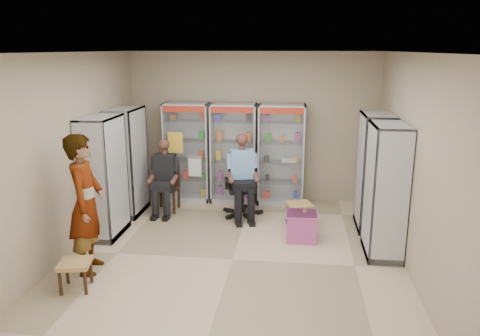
# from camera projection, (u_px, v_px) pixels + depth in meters

# --- Properties ---
(floor) EXTENTS (6.00, 6.00, 0.00)m
(floor) POSITION_uv_depth(u_px,v_px,m) (232.00, 259.00, 6.97)
(floor) COLOR tan
(floor) RESTS_ON ground
(room_shell) EXTENTS (5.02, 6.02, 3.01)m
(room_shell) POSITION_uv_depth(u_px,v_px,m) (232.00, 129.00, 6.48)
(room_shell) COLOR tan
(room_shell) RESTS_ON ground
(cabinet_back_left) EXTENTS (0.90, 0.50, 2.00)m
(cabinet_back_left) POSITION_uv_depth(u_px,v_px,m) (188.00, 152.00, 9.50)
(cabinet_back_left) COLOR #B6B9BD
(cabinet_back_left) RESTS_ON floor
(cabinet_back_mid) EXTENTS (0.90, 0.50, 2.00)m
(cabinet_back_mid) POSITION_uv_depth(u_px,v_px,m) (234.00, 154.00, 9.39)
(cabinet_back_mid) COLOR #AFB2B7
(cabinet_back_mid) RESTS_ON floor
(cabinet_back_right) EXTENTS (0.90, 0.50, 2.00)m
(cabinet_back_right) POSITION_uv_depth(u_px,v_px,m) (281.00, 155.00, 9.27)
(cabinet_back_right) COLOR silver
(cabinet_back_right) RESTS_ON floor
(cabinet_right_far) EXTENTS (0.90, 0.50, 2.00)m
(cabinet_right_far) POSITION_uv_depth(u_px,v_px,m) (374.00, 172.00, 7.99)
(cabinet_right_far) COLOR #A3A4AA
(cabinet_right_far) RESTS_ON floor
(cabinet_right_near) EXTENTS (0.90, 0.50, 2.00)m
(cabinet_right_near) POSITION_uv_depth(u_px,v_px,m) (385.00, 191.00, 6.93)
(cabinet_right_near) COLOR #ACAEB4
(cabinet_right_near) RESTS_ON floor
(cabinet_left_far) EXTENTS (0.90, 0.50, 2.00)m
(cabinet_left_far) POSITION_uv_depth(u_px,v_px,m) (127.00, 162.00, 8.72)
(cabinet_left_far) COLOR #A2A5A9
(cabinet_left_far) RESTS_ON floor
(cabinet_left_near) EXTENTS (0.90, 0.50, 2.00)m
(cabinet_left_near) POSITION_uv_depth(u_px,v_px,m) (104.00, 177.00, 7.66)
(cabinet_left_near) COLOR silver
(cabinet_left_near) RESTS_ON floor
(wooden_chair) EXTENTS (0.42, 0.42, 0.94)m
(wooden_chair) POSITION_uv_depth(u_px,v_px,m) (167.00, 187.00, 8.96)
(wooden_chair) COLOR black
(wooden_chair) RESTS_ON floor
(seated_customer) EXTENTS (0.44, 0.60, 1.34)m
(seated_customer) POSITION_uv_depth(u_px,v_px,m) (166.00, 178.00, 8.86)
(seated_customer) COLOR black
(seated_customer) RESTS_ON floor
(office_chair) EXTENTS (0.77, 0.77, 1.16)m
(office_chair) POSITION_uv_depth(u_px,v_px,m) (242.00, 185.00, 8.68)
(office_chair) COLOR black
(office_chair) RESTS_ON floor
(seated_shopkeeper) EXTENTS (0.64, 0.77, 1.48)m
(seated_shopkeeper) POSITION_uv_depth(u_px,v_px,m) (242.00, 178.00, 8.60)
(seated_shopkeeper) COLOR #79ADEF
(seated_shopkeeper) RESTS_ON floor
(pink_trunk) EXTENTS (0.49, 0.47, 0.46)m
(pink_trunk) POSITION_uv_depth(u_px,v_px,m) (301.00, 226.00, 7.64)
(pink_trunk) COLOR #AB447D
(pink_trunk) RESTS_ON floor
(tea_glass) EXTENTS (0.07, 0.07, 0.09)m
(tea_glass) POSITION_uv_depth(u_px,v_px,m) (305.00, 210.00, 7.60)
(tea_glass) COLOR #632908
(tea_glass) RESTS_ON pink_trunk
(woven_stool_a) EXTENTS (0.53, 0.53, 0.42)m
(woven_stool_a) POSITION_uv_depth(u_px,v_px,m) (299.00, 215.00, 8.23)
(woven_stool_a) COLOR #A87647
(woven_stool_a) RESTS_ON floor
(woven_stool_b) EXTENTS (0.46, 0.46, 0.39)m
(woven_stool_b) POSITION_uv_depth(u_px,v_px,m) (76.00, 275.00, 6.07)
(woven_stool_b) COLOR olive
(woven_stool_b) RESTS_ON floor
(standing_man) EXTENTS (0.57, 0.78, 1.96)m
(standing_man) POSITION_uv_depth(u_px,v_px,m) (86.00, 204.00, 6.42)
(standing_man) COLOR gray
(standing_man) RESTS_ON floor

